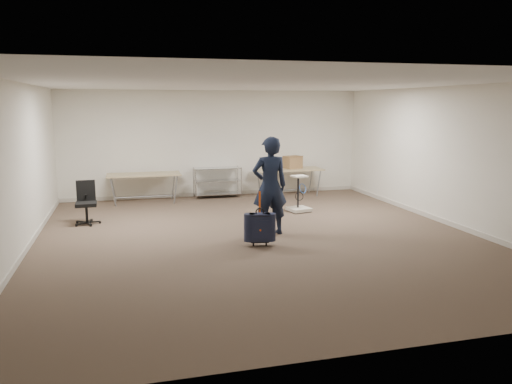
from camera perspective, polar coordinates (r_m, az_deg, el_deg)
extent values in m
plane|color=#4B3C2D|center=(9.29, 0.30, -5.21)|extent=(9.00, 9.00, 0.00)
plane|color=silver|center=(13.40, -4.73, 5.53)|extent=(8.00, 0.00, 8.00)
plane|color=silver|center=(4.87, 14.23, -2.56)|extent=(8.00, 0.00, 8.00)
plane|color=silver|center=(8.87, -25.52, 2.32)|extent=(0.00, 9.00, 9.00)
plane|color=silver|center=(10.77, 21.37, 3.80)|extent=(0.00, 9.00, 9.00)
plane|color=silver|center=(8.97, 0.32, 12.33)|extent=(8.00, 8.00, 0.00)
cube|color=beige|center=(13.56, -4.64, -0.17)|extent=(8.00, 0.02, 0.10)
cube|color=beige|center=(9.13, -24.82, -6.10)|extent=(0.02, 9.00, 0.10)
cube|color=beige|center=(10.98, 20.88, -3.22)|extent=(0.02, 9.00, 0.10)
cube|color=tan|center=(12.73, -12.70, 1.97)|extent=(1.80, 0.75, 0.03)
cylinder|color=gray|center=(12.82, -12.61, -0.52)|extent=(1.50, 0.02, 0.02)
cylinder|color=gray|center=(12.48, -16.02, -0.03)|extent=(0.13, 0.04, 0.69)
cylinder|color=gray|center=(12.53, -9.16, 0.28)|extent=(0.13, 0.04, 0.69)
cylinder|color=gray|center=(13.07, -15.98, 0.42)|extent=(0.13, 0.04, 0.69)
cylinder|color=gray|center=(13.12, -9.42, 0.70)|extent=(0.13, 0.04, 0.69)
cube|color=tan|center=(13.41, 3.76, 2.59)|extent=(1.80, 0.75, 0.03)
cylinder|color=gray|center=(13.49, 3.73, 0.22)|extent=(1.50, 0.02, 0.02)
cylinder|color=gray|center=(12.96, 1.01, 0.72)|extent=(0.13, 0.04, 0.69)
cylinder|color=gray|center=(13.44, 7.18, 0.98)|extent=(0.13, 0.04, 0.69)
cylinder|color=gray|center=(13.53, 0.32, 1.11)|extent=(0.13, 0.04, 0.69)
cylinder|color=gray|center=(13.99, 6.27, 1.35)|extent=(0.13, 0.04, 0.69)
cylinder|color=#B8BABF|center=(12.91, -6.88, 0.85)|extent=(0.02, 0.02, 0.80)
cylinder|color=#B8BABF|center=(13.12, -1.68, 1.07)|extent=(0.02, 0.02, 0.80)
cylinder|color=#B8BABF|center=(13.35, -7.15, 1.14)|extent=(0.02, 0.02, 0.80)
cylinder|color=#B8BABF|center=(13.56, -2.12, 1.35)|extent=(0.02, 0.02, 0.80)
cube|color=#B8BABF|center=(13.27, -4.42, -0.17)|extent=(1.20, 0.45, 0.02)
cube|color=#B8BABF|center=(13.21, -4.44, 1.32)|extent=(1.20, 0.45, 0.02)
cube|color=#B8BABF|center=(13.17, -4.46, 2.74)|extent=(1.20, 0.45, 0.01)
imported|color=black|center=(9.35, 1.59, 0.70)|extent=(0.68, 0.45, 1.85)
cube|color=black|center=(8.65, 0.44, -4.05)|extent=(0.38, 0.26, 0.48)
cube|color=black|center=(8.74, 0.42, -5.65)|extent=(0.34, 0.20, 0.03)
cylinder|color=black|center=(8.72, -0.30, -5.99)|extent=(0.03, 0.07, 0.07)
cylinder|color=black|center=(8.74, 1.17, -5.95)|extent=(0.03, 0.07, 0.07)
torus|color=black|center=(8.59, 0.44, -2.30)|extent=(0.15, 0.05, 0.15)
cube|color=#FF550D|center=(8.58, 0.43, -1.12)|extent=(0.03, 0.01, 0.37)
cylinder|color=black|center=(10.85, -18.73, -3.29)|extent=(0.54, 0.54, 0.08)
cylinder|color=black|center=(10.81, -18.78, -2.34)|extent=(0.05, 0.05, 0.36)
cube|color=black|center=(10.78, -18.84, -1.32)|extent=(0.42, 0.42, 0.07)
cube|color=black|center=(10.93, -18.87, 0.17)|extent=(0.38, 0.06, 0.43)
cube|color=beige|center=(11.52, 4.93, -1.97)|extent=(0.55, 0.55, 0.07)
cylinder|color=black|center=(11.30, 4.37, -2.38)|extent=(0.05, 0.05, 0.04)
cylinder|color=black|center=(11.49, 4.88, 0.03)|extent=(0.05, 0.05, 0.73)
cube|color=beige|center=(11.39, 4.99, 1.80)|extent=(0.37, 0.34, 0.04)
torus|color=blue|center=(11.38, 5.31, 0.40)|extent=(0.25, 0.14, 0.22)
cube|color=olive|center=(13.52, 4.21, 3.43)|extent=(0.53, 0.46, 0.33)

